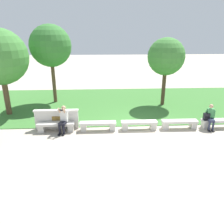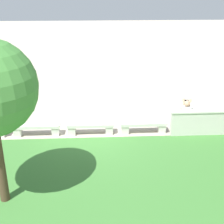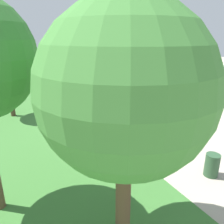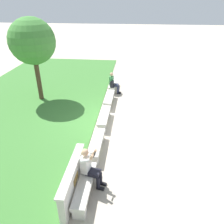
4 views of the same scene
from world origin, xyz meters
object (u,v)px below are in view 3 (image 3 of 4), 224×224
(bench_main, at_px, (136,142))
(bench_far, at_px, (80,102))
(bench_mid, at_px, (94,112))
(tree_behind_wall, at_px, (125,91))
(bench_end, at_px, (70,95))
(person_photographer, at_px, (133,128))
(backpack, at_px, (73,93))
(person_distant, at_px, (73,91))
(bench_near, at_px, (111,124))
(tree_left_background, at_px, (5,58))
(trash_bin, at_px, (212,165))

(bench_main, bearing_deg, bench_far, 0.00)
(bench_mid, bearing_deg, tree_behind_wall, 160.65)
(bench_mid, bearing_deg, bench_end, 0.00)
(person_photographer, relative_size, tree_behind_wall, 0.27)
(bench_end, height_order, tree_behind_wall, tree_behind_wall)
(bench_mid, xyz_separation_m, bench_end, (4.13, 0.00, 0.00))
(bench_mid, distance_m, backpack, 3.43)
(person_distant, distance_m, tree_behind_wall, 11.61)
(bench_end, bearing_deg, tree_behind_wall, 167.31)
(bench_near, relative_size, person_distant, 1.43)
(bench_end, relative_size, person_photographer, 1.36)
(bench_near, relative_size, tree_left_background, 0.41)
(bench_main, distance_m, bench_mid, 4.13)
(tree_left_background, bearing_deg, bench_near, -137.94)
(person_photographer, bearing_deg, person_distant, 0.08)
(bench_far, relative_size, person_photographer, 1.36)
(bench_near, xyz_separation_m, bench_mid, (2.07, 0.00, 0.00))
(person_photographer, relative_size, trash_bin, 1.76)
(trash_bin, bearing_deg, tree_left_background, 29.18)
(bench_end, height_order, tree_left_background, tree_left_background)
(bench_end, distance_m, tree_behind_wall, 12.20)
(tree_behind_wall, bearing_deg, bench_end, -12.69)
(bench_main, xyz_separation_m, trash_bin, (-2.59, -1.11, 0.08))
(bench_end, bearing_deg, bench_main, 180.00)
(trash_bin, bearing_deg, tree_behind_wall, 100.31)
(person_photographer, xyz_separation_m, tree_left_background, (6.00, 3.99, 2.43))
(bench_near, bearing_deg, backpack, -0.18)
(trash_bin, bearing_deg, backpack, 6.15)
(bench_mid, relative_size, bench_far, 1.00)
(person_distant, relative_size, trash_bin, 1.68)
(bench_far, distance_m, backpack, 1.39)
(person_photographer, distance_m, tree_behind_wall, 5.23)
(bench_main, bearing_deg, tree_behind_wall, 141.48)
(bench_main, bearing_deg, person_photographer, -10.54)
(bench_mid, distance_m, person_photographer, 3.75)
(bench_mid, height_order, tree_behind_wall, tree_behind_wall)
(bench_far, relative_size, trash_bin, 2.40)
(bench_near, distance_m, backpack, 5.49)
(trash_bin, bearing_deg, person_photographer, 19.06)
(bench_mid, xyz_separation_m, tree_behind_wall, (-7.40, 2.60, 3.05))
(person_photographer, bearing_deg, tree_behind_wall, 143.92)
(tree_behind_wall, bearing_deg, bench_near, -25.98)
(tree_behind_wall, bearing_deg, backpack, -13.59)
(bench_end, distance_m, tree_left_background, 5.20)
(bench_end, height_order, backpack, backpack)
(trash_bin, bearing_deg, bench_main, 23.20)
(bench_mid, bearing_deg, person_distant, -1.05)
(backpack, bearing_deg, bench_mid, 179.71)
(person_photographer, bearing_deg, backpack, 0.47)
(bench_near, relative_size, bench_end, 1.00)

